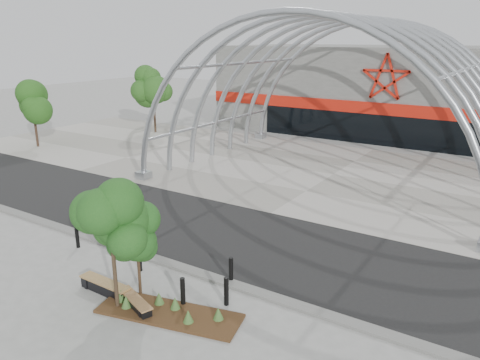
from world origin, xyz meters
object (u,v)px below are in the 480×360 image
(street_tree_1, at_px, (137,235))
(bollard_2, at_px, (183,292))
(street_tree_0, at_px, (111,226))
(bench_1, at_px, (135,303))
(bench_0, at_px, (105,287))

(street_tree_1, xyz_separation_m, bollard_2, (1.81, 0.20, -1.75))
(street_tree_0, bearing_deg, street_tree_1, 91.72)
(bollard_2, bearing_deg, street_tree_0, -143.52)
(street_tree_0, height_order, bench_1, street_tree_0)
(bench_0, bearing_deg, bench_1, -5.04)
(bench_0, xyz_separation_m, bollard_2, (2.89, 0.85, 0.30))
(street_tree_1, height_order, bench_1, street_tree_1)
(bench_1, bearing_deg, street_tree_1, 124.21)
(bench_0, distance_m, bollard_2, 3.03)
(street_tree_0, bearing_deg, bench_0, 157.42)
(bench_0, bearing_deg, bollard_2, 16.42)
(bench_1, bearing_deg, street_tree_0, -147.94)
(street_tree_0, height_order, bench_0, street_tree_0)
(street_tree_0, distance_m, bollard_2, 3.33)
(street_tree_1, height_order, bench_0, street_tree_1)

